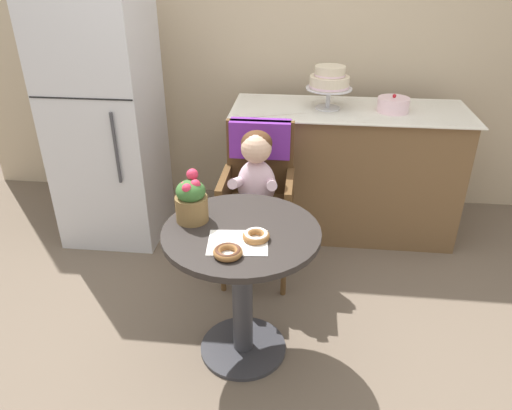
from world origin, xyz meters
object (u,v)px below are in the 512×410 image
Objects in this scene: donut_front at (256,236)px; refrigerator at (106,118)px; wicker_chair at (258,176)px; round_layer_cake at (393,105)px; cafe_table at (242,268)px; flower_vase at (191,200)px; tiered_cake_stand at (329,81)px; seated_child at (255,182)px; donut_mid at (228,252)px.

refrigerator reaches higher than donut_front.
round_layer_cake is at bearing 39.40° from wicker_chair.
refrigerator reaches higher than cafe_table.
round_layer_cake is at bearing 49.03° from flower_vase.
flower_vase reaches higher than donut_front.
tiered_cake_stand is at bearing 76.71° from donut_front.
donut_front is 0.59× the size of round_layer_cake.
round_layer_cake is 0.12× the size of refrigerator.
flower_vase is at bearing -114.06° from seated_child.
seated_child is 0.91m from tiered_cake_stand.
flower_vase is (-0.24, -0.68, 0.19)m from wicker_chair.
seated_child is (-0.00, -0.16, 0.04)m from wicker_chair.
wicker_chair is 4.71× the size of round_layer_cake.
cafe_table is at bearing -89.77° from seated_child.
wicker_chair is 0.83m from donut_front.
flower_vase is at bearing 127.68° from donut_mid.
round_layer_cake reaches higher than donut_mid.
donut_mid is at bearing -119.56° from round_layer_cake.
tiered_cake_stand reaches higher than round_layer_cake.
cafe_table is 0.40m from flower_vase.
donut_mid is at bearing -51.95° from refrigerator.
donut_mid is (-0.10, -0.13, -0.00)m from donut_front.
seated_child is 5.92× the size of donut_mid.
flower_vase is at bearing 164.63° from cafe_table.
tiered_cake_stand is at bearing 60.44° from wicker_chair.
wicker_chair reaches higher than donut_mid.
seated_child is at bearing -119.55° from tiered_cake_stand.
seated_child is 0.43× the size of refrigerator.
seated_child is 6.10× the size of donut_front.
wicker_chair is at bearing 90.18° from cafe_table.
wicker_chair is at bearing -18.59° from refrigerator.
refrigerator is (-1.05, 1.10, 0.34)m from cafe_table.
flower_vase is 1.41m from tiered_cake_stand.
donut_mid is 0.51× the size of flower_vase.
cafe_table is at bearing -107.06° from tiered_cake_stand.
donut_mid is 1.60m from tiered_cake_stand.
donut_mid is (-0.02, -0.80, 0.06)m from seated_child.
flower_vase is at bearing -102.58° from wicker_chair.
cafe_table is 0.75× the size of wicker_chair.
refrigerator is at bearing -174.55° from round_layer_cake.
seated_child is at bearing 88.24° from donut_mid.
round_layer_cake is (0.82, 0.69, 0.27)m from seated_child.
refrigerator reaches higher than donut_mid.
wicker_chair is at bearing 95.37° from donut_front.
round_layer_cake reaches higher than donut_front.
seated_child is 1.18m from refrigerator.
seated_child is at bearing 65.94° from flower_vase.
flower_vase is 0.14× the size of refrigerator.
wicker_chair is at bearing -147.03° from round_layer_cake.
donut_mid is (-0.03, -0.21, 0.23)m from cafe_table.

